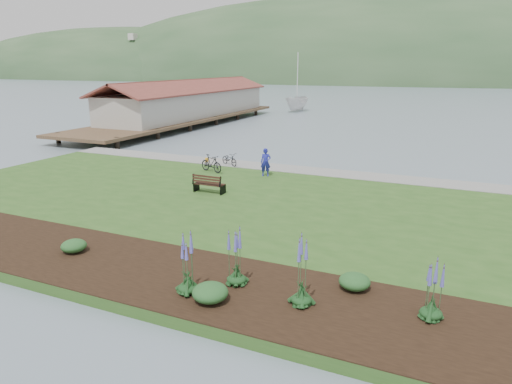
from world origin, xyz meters
TOP-DOWN VIEW (x-y plane):
  - ground at (0.00, 0.00)m, footprint 600.00×600.00m
  - lawn at (0.00, -2.00)m, footprint 34.00×20.00m
  - shoreline_path at (0.00, 6.90)m, footprint 34.00×2.20m
  - garden_bed at (3.00, -9.80)m, footprint 24.00×4.40m
  - far_hillside at (20.00, 170.00)m, footprint 580.00×80.00m
  - pier_pavilion at (-20.00, 27.52)m, footprint 8.00×36.00m
  - park_bench at (-1.22, -0.50)m, footprint 1.73×0.71m
  - person at (0.09, 4.42)m, footprint 0.87×0.73m
  - bicycle_a at (-3.42, 6.26)m, footprint 1.33×1.77m
  - bicycle_b at (-3.58, 4.00)m, footprint 1.11×1.94m
  - sailboat at (-12.75, 47.39)m, footprint 11.55×11.74m
  - pannier at (-5.38, 6.51)m, footprint 0.27×0.33m
  - echium_0 at (3.91, -10.69)m, footprint 0.62×0.62m
  - echium_1 at (5.00, -9.56)m, footprint 0.62×0.62m
  - echium_2 at (7.30, -9.95)m, footprint 0.62×0.62m
  - echium_3 at (10.79, -9.20)m, footprint 0.62×0.62m
  - shrub_0 at (-1.70, -9.71)m, footprint 0.93×0.93m
  - shrub_1 at (4.77, -10.84)m, footprint 1.08×1.08m
  - shrub_2 at (8.49, -8.35)m, footprint 0.98×0.98m

SIDE VIEW (x-z plane):
  - ground at x=0.00m, z-range 0.00..0.00m
  - far_hillside at x=20.00m, z-range -19.00..19.00m
  - sailboat at x=-12.75m, z-range -14.23..14.23m
  - lawn at x=0.00m, z-range 0.00..0.40m
  - shoreline_path at x=0.00m, z-range 0.40..0.43m
  - garden_bed at x=3.00m, z-range 0.40..0.44m
  - pannier at x=-5.38m, z-range 0.40..0.71m
  - shrub_0 at x=-1.70m, z-range 0.44..0.90m
  - shrub_2 at x=8.49m, z-range 0.44..0.93m
  - shrub_1 at x=4.77m, z-range 0.44..0.98m
  - bicycle_a at x=-3.42m, z-range 0.40..1.29m
  - park_bench at x=-1.22m, z-range 0.40..1.46m
  - bicycle_b at x=-3.58m, z-range 0.40..1.53m
  - echium_3 at x=10.79m, z-range 0.29..2.23m
  - echium_1 at x=5.00m, z-range 0.24..2.39m
  - echium_2 at x=7.30m, z-range 0.17..2.47m
  - echium_0 at x=3.91m, z-range 0.28..2.52m
  - person at x=0.09m, z-range 0.40..2.46m
  - pier_pavilion at x=-20.00m, z-range -0.06..5.34m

